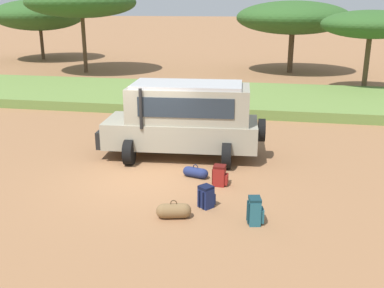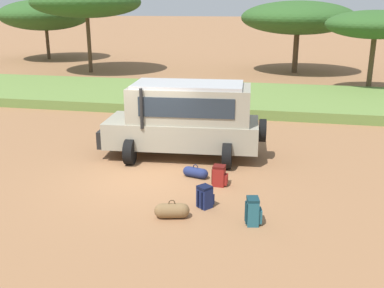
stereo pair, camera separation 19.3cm
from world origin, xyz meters
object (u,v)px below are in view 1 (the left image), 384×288
(duffel_bag_low_black_case, at_px, (174,211))
(duffel_bag_soft_canvas, at_px, (196,172))
(acacia_tree_right_mid, at_px, (371,25))
(backpack_beside_front_wheel, at_px, (220,176))
(acacia_tree_centre_back, at_px, (293,18))
(backpack_near_rear_wheel, at_px, (206,197))
(backpack_cluster_center, at_px, (255,211))
(acacia_tree_left_mid, at_px, (81,2))
(safari_vehicle, at_px, (185,118))
(acacia_tree_far_left, at_px, (39,15))

(duffel_bag_low_black_case, bearing_deg, duffel_bag_soft_canvas, 89.09)
(acacia_tree_right_mid, bearing_deg, backpack_beside_front_wheel, -112.82)
(backpack_beside_front_wheel, distance_m, acacia_tree_centre_back, 22.49)
(acacia_tree_right_mid, bearing_deg, backpack_near_rear_wheel, -111.41)
(backpack_cluster_center, height_order, backpack_near_rear_wheel, backpack_cluster_center)
(backpack_cluster_center, height_order, acacia_tree_left_mid, acacia_tree_left_mid)
(backpack_cluster_center, relative_size, duffel_bag_low_black_case, 0.79)
(duffel_bag_soft_canvas, distance_m, acacia_tree_centre_back, 22.16)
(safari_vehicle, relative_size, acacia_tree_right_mid, 1.03)
(safari_vehicle, height_order, acacia_tree_far_left, acacia_tree_far_left)
(acacia_tree_centre_back, bearing_deg, duffel_bag_soft_canvas, -97.96)
(backpack_beside_front_wheel, xyz_separation_m, duffel_bag_soft_canvas, (-0.77, 0.46, -0.13))
(acacia_tree_left_mid, bearing_deg, backpack_near_rear_wheel, -59.53)
(safari_vehicle, distance_m, duffel_bag_low_black_case, 4.61)
(duffel_bag_soft_canvas, bearing_deg, backpack_near_rear_wheel, -72.01)
(backpack_cluster_center, bearing_deg, acacia_tree_centre_back, 87.23)
(acacia_tree_centre_back, bearing_deg, backpack_near_rear_wheel, -95.83)
(duffel_bag_soft_canvas, height_order, acacia_tree_right_mid, acacia_tree_right_mid)
(safari_vehicle, distance_m, acacia_tree_far_left, 29.81)
(backpack_beside_front_wheel, height_order, acacia_tree_right_mid, acacia_tree_right_mid)
(safari_vehicle, height_order, acacia_tree_centre_back, acacia_tree_centre_back)
(backpack_cluster_center, xyz_separation_m, backpack_near_rear_wheel, (-1.23, 0.66, -0.04))
(backpack_beside_front_wheel, xyz_separation_m, acacia_tree_left_mid, (-12.34, 19.26, 4.59))
(duffel_bag_low_black_case, relative_size, acacia_tree_centre_back, 0.10)
(backpack_cluster_center, xyz_separation_m, acacia_tree_far_left, (-20.43, 28.09, 3.52))
(duffel_bag_soft_canvas, relative_size, acacia_tree_centre_back, 0.10)
(safari_vehicle, distance_m, backpack_near_rear_wheel, 4.07)
(safari_vehicle, height_order, acacia_tree_right_mid, acacia_tree_right_mid)
(duffel_bag_soft_canvas, bearing_deg, safari_vehicle, 111.01)
(duffel_bag_low_black_case, distance_m, acacia_tree_far_left, 33.90)
(acacia_tree_centre_back, relative_size, acacia_tree_right_mid, 1.51)
(backpack_beside_front_wheel, bearing_deg, acacia_tree_centre_back, 84.16)
(backpack_near_rear_wheel, height_order, acacia_tree_centre_back, acacia_tree_centre_back)
(safari_vehicle, distance_m, backpack_cluster_center, 5.15)
(backpack_beside_front_wheel, bearing_deg, duffel_bag_soft_canvas, 149.25)
(backpack_cluster_center, bearing_deg, acacia_tree_right_mid, 73.12)
(backpack_near_rear_wheel, height_order, duffel_bag_soft_canvas, backpack_near_rear_wheel)
(backpack_beside_front_wheel, distance_m, acacia_tree_right_mid, 16.33)
(safari_vehicle, xyz_separation_m, acacia_tree_far_left, (-17.89, 23.71, 2.54))
(backpack_cluster_center, distance_m, acacia_tree_centre_back, 24.50)
(acacia_tree_left_mid, bearing_deg, duffel_bag_low_black_case, -61.73)
(backpack_beside_front_wheel, relative_size, duffel_bag_low_black_case, 0.71)
(duffel_bag_low_black_case, bearing_deg, safari_vehicle, 98.35)
(backpack_beside_front_wheel, height_order, duffel_bag_soft_canvas, backpack_beside_front_wheel)
(backpack_cluster_center, height_order, duffel_bag_soft_canvas, backpack_cluster_center)
(acacia_tree_far_left, relative_size, acacia_tree_centre_back, 1.03)
(acacia_tree_far_left, relative_size, acacia_tree_right_mid, 1.55)
(safari_vehicle, xyz_separation_m, backpack_cluster_center, (2.54, -4.38, -0.98))
(acacia_tree_far_left, height_order, acacia_tree_right_mid, acacia_tree_far_left)
(duffel_bag_low_black_case, xyz_separation_m, acacia_tree_right_mid, (7.00, 16.88, 3.56))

